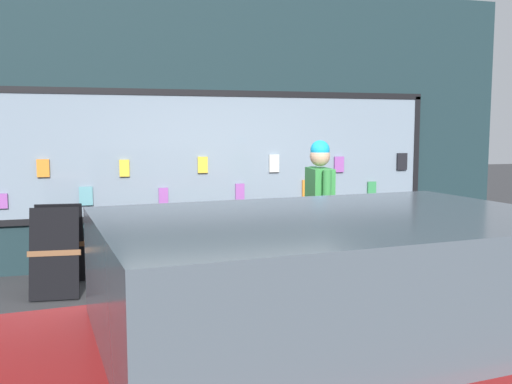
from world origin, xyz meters
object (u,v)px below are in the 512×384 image
object	(u,v)px
display_table_main	(230,222)
parked_car	(333,350)
sandwich_board_sign	(58,248)
person_browsing	(319,205)
small_dog	(278,276)

from	to	relation	value
display_table_main	parked_car	size ratio (longest dim) A/B	0.64
sandwich_board_sign	parked_car	distance (m)	4.40
display_table_main	person_browsing	xyz separation A→B (m)	(0.86, -0.64, 0.25)
small_dog	sandwich_board_sign	xyz separation A→B (m)	(-2.22, 1.11, 0.19)
sandwich_board_sign	small_dog	bearing A→B (deg)	-21.46
display_table_main	parked_car	xyz separation A→B (m)	(-0.41, -3.89, -0.01)
display_table_main	small_dog	world-z (taller)	display_table_main
display_table_main	person_browsing	size ratio (longest dim) A/B	1.52
small_dog	sandwich_board_sign	world-z (taller)	sandwich_board_sign
person_browsing	parked_car	world-z (taller)	person_browsing
person_browsing	small_dog	distance (m)	0.92
person_browsing	sandwich_board_sign	size ratio (longest dim) A/B	1.76
sandwich_board_sign	parked_car	size ratio (longest dim) A/B	0.24
sandwich_board_sign	person_browsing	bearing A→B (deg)	-12.28
display_table_main	sandwich_board_sign	xyz separation A→B (m)	(-1.92, 0.23, -0.25)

